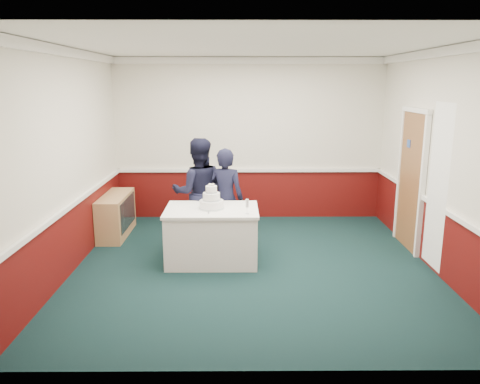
{
  "coord_description": "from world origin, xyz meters",
  "views": [
    {
      "loc": [
        -0.23,
        -6.24,
        2.53
      ],
      "look_at": [
        -0.19,
        -0.1,
        1.1
      ],
      "focal_mm": 35.0,
      "sensor_mm": 36.0,
      "label": 1
    }
  ],
  "objects_px": {
    "wedding_cake": "(211,201)",
    "cake_knife": "(209,212)",
    "champagne_flute": "(247,204)",
    "person_man": "(198,192)",
    "sideboard": "(116,215)",
    "cake_table": "(212,235)",
    "person_woman": "(225,198)"
  },
  "relations": [
    {
      "from": "wedding_cake",
      "to": "cake_knife",
      "type": "distance_m",
      "value": 0.23
    },
    {
      "from": "champagne_flute",
      "to": "person_man",
      "type": "bearing_deg",
      "value": 126.34
    },
    {
      "from": "sideboard",
      "to": "champagne_flute",
      "type": "height_order",
      "value": "champagne_flute"
    },
    {
      "from": "sideboard",
      "to": "cake_table",
      "type": "relative_size",
      "value": 0.91
    },
    {
      "from": "person_man",
      "to": "cake_table",
      "type": "bearing_deg",
      "value": 101.41
    },
    {
      "from": "wedding_cake",
      "to": "champagne_flute",
      "type": "relative_size",
      "value": 1.78
    },
    {
      "from": "cake_table",
      "to": "wedding_cake",
      "type": "relative_size",
      "value": 3.63
    },
    {
      "from": "champagne_flute",
      "to": "person_man",
      "type": "height_order",
      "value": "person_man"
    },
    {
      "from": "cake_table",
      "to": "sideboard",
      "type": "bearing_deg",
      "value": 144.44
    },
    {
      "from": "sideboard",
      "to": "wedding_cake",
      "type": "relative_size",
      "value": 3.3
    },
    {
      "from": "person_woman",
      "to": "cake_table",
      "type": "bearing_deg",
      "value": 85.32
    },
    {
      "from": "cake_table",
      "to": "person_man",
      "type": "height_order",
      "value": "person_man"
    },
    {
      "from": "sideboard",
      "to": "person_woman",
      "type": "bearing_deg",
      "value": -17.91
    },
    {
      "from": "person_man",
      "to": "cake_knife",
      "type": "bearing_deg",
      "value": 95.9
    },
    {
      "from": "champagne_flute",
      "to": "person_woman",
      "type": "relative_size",
      "value": 0.13
    },
    {
      "from": "cake_table",
      "to": "person_woman",
      "type": "bearing_deg",
      "value": 73.38
    },
    {
      "from": "champagne_flute",
      "to": "person_man",
      "type": "xyz_separation_m",
      "value": [
        -0.74,
        1.01,
        -0.07
      ]
    },
    {
      "from": "wedding_cake",
      "to": "sideboard",
      "type": "bearing_deg",
      "value": 144.44
    },
    {
      "from": "sideboard",
      "to": "person_man",
      "type": "xyz_separation_m",
      "value": [
        1.44,
        -0.48,
        0.51
      ]
    },
    {
      "from": "wedding_cake",
      "to": "champagne_flute",
      "type": "bearing_deg",
      "value": -29.25
    },
    {
      "from": "cake_knife",
      "to": "person_woman",
      "type": "xyz_separation_m",
      "value": [
        0.21,
        0.8,
        -0.0
      ]
    },
    {
      "from": "sideboard",
      "to": "person_woman",
      "type": "height_order",
      "value": "person_woman"
    },
    {
      "from": "person_woman",
      "to": "wedding_cake",
      "type": "bearing_deg",
      "value": 85.32
    },
    {
      "from": "sideboard",
      "to": "cake_table",
      "type": "xyz_separation_m",
      "value": [
        1.69,
        -1.21,
        0.05
      ]
    },
    {
      "from": "sideboard",
      "to": "cake_table",
      "type": "bearing_deg",
      "value": -35.56
    },
    {
      "from": "cake_knife",
      "to": "cake_table",
      "type": "bearing_deg",
      "value": 82.73
    },
    {
      "from": "sideboard",
      "to": "champagne_flute",
      "type": "distance_m",
      "value": 2.71
    },
    {
      "from": "wedding_cake",
      "to": "person_woman",
      "type": "xyz_separation_m",
      "value": [
        0.18,
        0.6,
        -0.11
      ]
    },
    {
      "from": "cake_knife",
      "to": "wedding_cake",
      "type": "bearing_deg",
      "value": 82.73
    },
    {
      "from": "wedding_cake",
      "to": "champagne_flute",
      "type": "height_order",
      "value": "wedding_cake"
    },
    {
      "from": "person_man",
      "to": "wedding_cake",
      "type": "bearing_deg",
      "value": 101.41
    },
    {
      "from": "person_woman",
      "to": "person_man",
      "type": "bearing_deg",
      "value": -4.87
    }
  ]
}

